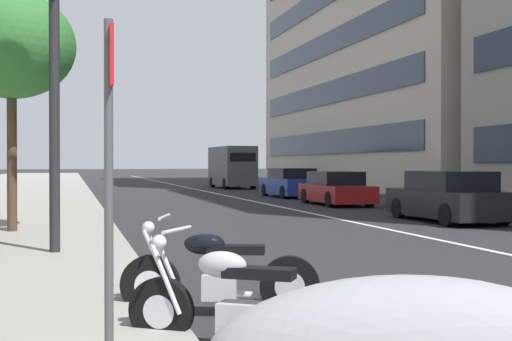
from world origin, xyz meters
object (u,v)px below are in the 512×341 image
(delivery_van_ahead, at_px, (232,166))
(motorcycle_under_tarp, at_px, (218,277))
(motorcycle_mid_row, at_px, (237,305))
(car_far_down_avenue, at_px, (336,189))
(car_mid_block_traffic, at_px, (291,183))
(car_following_behind, at_px, (448,198))
(street_tree_near_plaza_corner, at_px, (12,46))
(parking_sign_by_curb, at_px, (109,169))

(delivery_van_ahead, bearing_deg, motorcycle_under_tarp, 164.64)
(motorcycle_mid_row, bearing_deg, car_far_down_avenue, -81.22)
(motorcycle_under_tarp, relative_size, car_mid_block_traffic, 0.50)
(car_following_behind, relative_size, street_tree_near_plaza_corner, 0.81)
(street_tree_near_plaza_corner, bearing_deg, motorcycle_mid_row, -165.33)
(car_far_down_avenue, xyz_separation_m, street_tree_near_plaza_corner, (-9.51, 11.65, 3.70))
(parking_sign_by_curb, bearing_deg, car_mid_block_traffic, -20.35)
(delivery_van_ahead, bearing_deg, car_mid_block_traffic, 178.16)
(motorcycle_under_tarp, bearing_deg, street_tree_near_plaza_corner, -54.61)
(motorcycle_mid_row, xyz_separation_m, parking_sign_by_curb, (-1.35, 1.20, 1.24))
(motorcycle_mid_row, relative_size, car_following_behind, 0.43)
(motorcycle_mid_row, distance_m, car_following_behind, 14.80)
(motorcycle_mid_row, relative_size, car_far_down_avenue, 0.42)
(motorcycle_under_tarp, xyz_separation_m, street_tree_near_plaza_corner, (8.99, 2.86, 3.92))
(motorcycle_mid_row, relative_size, parking_sign_by_curb, 0.76)
(delivery_van_ahead, distance_m, street_tree_near_plaza_corner, 31.08)
(motorcycle_mid_row, distance_m, motorcycle_under_tarp, 1.47)
(car_mid_block_traffic, height_order, delivery_van_ahead, delivery_van_ahead)
(motorcycle_under_tarp, distance_m, delivery_van_ahead, 38.67)
(car_far_down_avenue, bearing_deg, street_tree_near_plaza_corner, 130.21)
(car_following_behind, bearing_deg, car_far_down_avenue, 1.91)
(street_tree_near_plaza_corner, bearing_deg, parking_sign_by_curb, -172.58)
(parking_sign_by_curb, bearing_deg, motorcycle_mid_row, -41.65)
(motorcycle_mid_row, height_order, car_far_down_avenue, car_far_down_avenue)
(motorcycle_mid_row, relative_size, delivery_van_ahead, 0.35)
(delivery_van_ahead, relative_size, parking_sign_by_curb, 2.18)
(car_far_down_avenue, height_order, street_tree_near_plaza_corner, street_tree_near_plaza_corner)
(car_following_behind, distance_m, car_mid_block_traffic, 14.71)
(delivery_van_ahead, relative_size, street_tree_near_plaza_corner, 1.00)
(motorcycle_under_tarp, bearing_deg, car_mid_block_traffic, -92.05)
(car_following_behind, distance_m, street_tree_near_plaza_corner, 12.44)
(motorcycle_mid_row, distance_m, delivery_van_ahead, 40.12)
(car_following_behind, bearing_deg, delivery_van_ahead, 0.81)
(parking_sign_by_curb, distance_m, street_tree_near_plaza_corner, 12.20)
(car_mid_block_traffic, distance_m, street_tree_near_plaza_corner, 20.18)
(car_far_down_avenue, bearing_deg, motorcycle_mid_row, 156.93)
(motorcycle_under_tarp, height_order, car_mid_block_traffic, car_mid_block_traffic)
(delivery_van_ahead, bearing_deg, motorcycle_mid_row, 164.94)
(motorcycle_under_tarp, height_order, parking_sign_by_curb, parking_sign_by_curb)
(motorcycle_mid_row, height_order, parking_sign_by_curb, parking_sign_by_curb)
(motorcycle_mid_row, distance_m, parking_sign_by_curb, 2.19)
(motorcycle_under_tarp, relative_size, parking_sign_by_curb, 0.86)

